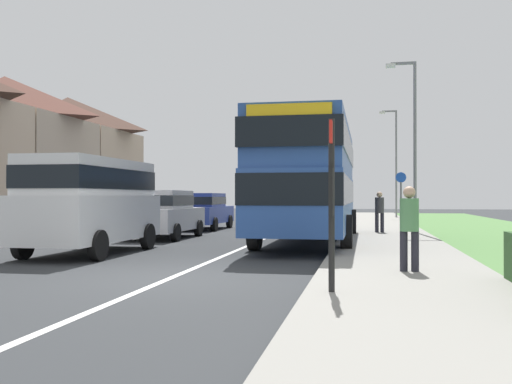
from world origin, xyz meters
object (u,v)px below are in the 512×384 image
object	(u,v)px
pedestrian_walking_away	(379,210)
street_lamp_far	(395,156)
pedestrian_at_stop	(409,224)
cycle_route_sign	(401,198)
bus_stop_sign	(332,193)
parked_car_blue	(204,209)
parked_van_white	(91,198)
double_decker_bus	(310,176)
parked_car_silver	(164,212)
street_lamp_mid	(412,134)

from	to	relation	value
pedestrian_walking_away	street_lamp_far	size ratio (longest dim) A/B	0.23
pedestrian_at_stop	cycle_route_sign	size ratio (longest dim) A/B	0.66
bus_stop_sign	street_lamp_far	bearing A→B (deg)	85.59
pedestrian_at_stop	bus_stop_sign	size ratio (longest dim) A/B	0.64
parked_car_blue	bus_stop_sign	world-z (taller)	bus_stop_sign
pedestrian_at_stop	bus_stop_sign	world-z (taller)	bus_stop_sign
cycle_route_sign	parked_van_white	bearing A→B (deg)	-126.53
double_decker_bus	street_lamp_far	distance (m)	20.90
parked_car_silver	parked_car_blue	distance (m)	5.65
double_decker_bus	street_lamp_mid	xyz separation A→B (m)	(3.48, 4.15, 1.70)
parked_van_white	street_lamp_far	bearing A→B (deg)	70.55
parked_car_silver	street_lamp_far	size ratio (longest dim) A/B	0.59
parked_van_white	parked_car_silver	xyz separation A→B (m)	(-0.01, 5.54, -0.51)
parked_car_silver	bus_stop_sign	xyz separation A→B (m)	(6.51, -11.03, 0.61)
parked_car_blue	pedestrian_walking_away	world-z (taller)	pedestrian_walking_away
street_lamp_far	cycle_route_sign	bearing A→B (deg)	-91.66
parked_car_blue	bus_stop_sign	size ratio (longest dim) A/B	1.72
street_lamp_mid	parked_car_blue	bearing A→B (deg)	164.68
pedestrian_walking_away	bus_stop_sign	world-z (taller)	bus_stop_sign
double_decker_bus	parked_car_silver	xyz separation A→B (m)	(-5.24, 0.94, -1.22)
parked_car_silver	cycle_route_sign	world-z (taller)	cycle_route_sign
parked_van_white	street_lamp_far	distance (m)	26.74
parked_car_blue	pedestrian_at_stop	world-z (taller)	pedestrian_at_stop
bus_stop_sign	street_lamp_mid	xyz separation A→B (m)	(2.21, 14.24, 2.31)
cycle_route_sign	street_lamp_mid	size ratio (longest dim) A/B	0.38
pedestrian_at_stop	street_lamp_far	world-z (taller)	street_lamp_far
bus_stop_sign	parked_car_silver	bearing A→B (deg)	120.54
parked_car_blue	bus_stop_sign	bearing A→B (deg)	-68.12
parked_van_white	bus_stop_sign	world-z (taller)	bus_stop_sign
double_decker_bus	cycle_route_sign	world-z (taller)	double_decker_bus
parked_car_blue	double_decker_bus	bearing A→B (deg)	-50.52
cycle_route_sign	parked_car_silver	bearing A→B (deg)	-145.22
cycle_route_sign	street_lamp_mid	bearing A→B (deg)	-84.68
parked_car_silver	parked_car_blue	xyz separation A→B (m)	(-0.19, 5.65, -0.03)
pedestrian_at_stop	bus_stop_sign	xyz separation A→B (m)	(-1.26, -2.51, 0.56)
double_decker_bus	cycle_route_sign	size ratio (longest dim) A/B	4.17
parked_car_silver	pedestrian_walking_away	size ratio (longest dim) A/B	2.54
parked_van_white	cycle_route_sign	bearing A→B (deg)	53.47
bus_stop_sign	cycle_route_sign	size ratio (longest dim) A/B	1.03
parked_car_blue	pedestrian_at_stop	xyz separation A→B (m)	(7.96, -14.17, 0.08)
street_lamp_mid	street_lamp_far	xyz separation A→B (m)	(0.15, 16.34, 0.28)
pedestrian_walking_away	street_lamp_mid	xyz separation A→B (m)	(1.21, 0.09, 2.87)
bus_stop_sign	pedestrian_at_stop	bearing A→B (deg)	63.26
pedestrian_walking_away	street_lamp_mid	bearing A→B (deg)	4.30
parked_car_silver	pedestrian_at_stop	bearing A→B (deg)	-47.65
parked_car_blue	pedestrian_at_stop	size ratio (longest dim) A/B	2.68
parked_van_white	street_lamp_mid	xyz separation A→B (m)	(8.71, 8.75, 2.41)
street_lamp_mid	parked_van_white	bearing A→B (deg)	-134.87
street_lamp_far	parked_van_white	bearing A→B (deg)	-109.45
pedestrian_at_stop	bus_stop_sign	bearing A→B (deg)	-116.74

